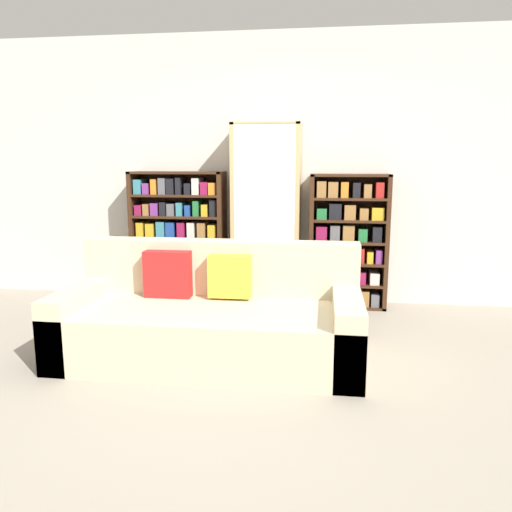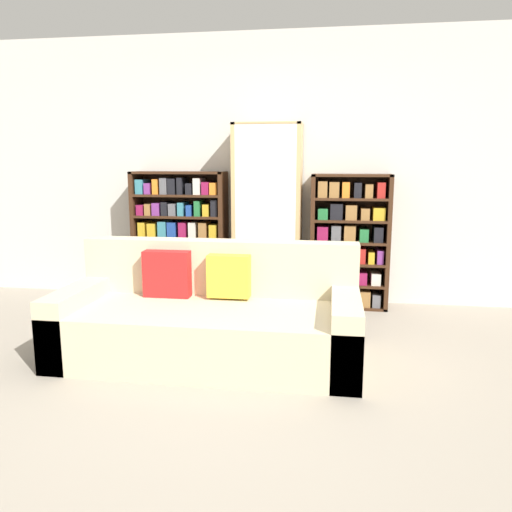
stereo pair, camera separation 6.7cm
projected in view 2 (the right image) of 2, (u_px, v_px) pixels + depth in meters
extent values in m
plane|color=gray|center=(213.00, 393.00, 3.12)|extent=(16.00, 16.00, 0.00)
cube|color=beige|center=(263.00, 170.00, 5.12)|extent=(6.83, 0.06, 2.70)
cube|color=beige|center=(209.00, 333.00, 3.65)|extent=(2.17, 0.97, 0.40)
cube|color=beige|center=(220.00, 267.00, 3.95)|extent=(2.17, 0.20, 0.43)
cube|color=beige|center=(82.00, 319.00, 3.79)|extent=(0.20, 0.97, 0.52)
cube|color=beige|center=(345.00, 331.00, 3.50)|extent=(0.20, 0.97, 0.52)
cube|color=red|center=(167.00, 274.00, 3.86)|extent=(0.36, 0.12, 0.36)
cube|color=gold|center=(229.00, 276.00, 3.79)|extent=(0.32, 0.12, 0.32)
cube|color=#3D2314|center=(138.00, 236.00, 5.24)|extent=(0.04, 0.32, 1.34)
cube|color=#3D2314|center=(224.00, 238.00, 5.10)|extent=(0.04, 0.32, 1.34)
cube|color=#3D2314|center=(179.00, 173.00, 5.05)|extent=(0.96, 0.32, 0.02)
cube|color=#3D2314|center=(182.00, 298.00, 5.29)|extent=(0.96, 0.32, 0.02)
cube|color=#3D2314|center=(185.00, 235.00, 5.32)|extent=(0.96, 0.01, 1.34)
cube|color=#3D2314|center=(182.00, 277.00, 5.25)|extent=(0.88, 0.32, 0.02)
cube|color=#3D2314|center=(181.00, 257.00, 5.21)|extent=(0.88, 0.32, 0.02)
cube|color=#3D2314|center=(180.00, 237.00, 5.17)|extent=(0.88, 0.32, 0.02)
cube|color=#3D2314|center=(180.00, 216.00, 5.13)|extent=(0.88, 0.32, 0.02)
cube|color=#3D2314|center=(179.00, 195.00, 5.09)|extent=(0.88, 0.32, 0.02)
cube|color=#8E1947|center=(147.00, 290.00, 5.32)|extent=(0.07, 0.24, 0.12)
cube|color=#AD231E|center=(155.00, 289.00, 5.31)|extent=(0.06, 0.24, 0.16)
cube|color=#1E4293|center=(162.00, 291.00, 5.30)|extent=(0.06, 0.24, 0.12)
cube|color=olive|center=(170.00, 289.00, 5.28)|extent=(0.07, 0.24, 0.16)
cube|color=#237038|center=(178.00, 289.00, 5.27)|extent=(0.07, 0.24, 0.17)
cube|color=#5B5B60|center=(186.00, 292.00, 5.26)|extent=(0.06, 0.24, 0.12)
cube|color=#5B5B60|center=(194.00, 291.00, 5.25)|extent=(0.07, 0.24, 0.14)
cube|color=orange|center=(201.00, 292.00, 5.23)|extent=(0.07, 0.24, 0.13)
cube|color=gold|center=(210.00, 292.00, 5.22)|extent=(0.07, 0.24, 0.13)
cube|color=teal|center=(217.00, 293.00, 5.21)|extent=(0.06, 0.24, 0.13)
cube|color=#5B5B60|center=(150.00, 268.00, 5.27)|extent=(0.15, 0.24, 0.15)
cube|color=beige|center=(165.00, 269.00, 5.25)|extent=(0.14, 0.24, 0.14)
cube|color=#AD231E|center=(181.00, 269.00, 5.22)|extent=(0.15, 0.24, 0.15)
cube|color=#8E1947|center=(197.00, 271.00, 5.20)|extent=(0.13, 0.24, 0.12)
cube|color=teal|center=(213.00, 271.00, 5.17)|extent=(0.12, 0.24, 0.13)
cube|color=#1E4293|center=(146.00, 248.00, 5.24)|extent=(0.08, 0.24, 0.16)
cube|color=#8E1947|center=(154.00, 249.00, 5.23)|extent=(0.08, 0.24, 0.14)
cube|color=olive|center=(163.00, 248.00, 5.21)|extent=(0.08, 0.24, 0.16)
cube|color=teal|center=(172.00, 249.00, 5.20)|extent=(0.08, 0.24, 0.15)
cube|color=#1E4293|center=(180.00, 251.00, 5.19)|extent=(0.06, 0.24, 0.11)
cube|color=orange|center=(189.00, 249.00, 5.17)|extent=(0.07, 0.24, 0.16)
cube|color=gold|center=(198.00, 250.00, 5.16)|extent=(0.07, 0.24, 0.13)
cube|color=black|center=(207.00, 252.00, 5.15)|extent=(0.06, 0.24, 0.11)
cube|color=#7A3384|center=(216.00, 250.00, 5.13)|extent=(0.07, 0.24, 0.15)
cube|color=gold|center=(145.00, 228.00, 5.20)|extent=(0.07, 0.24, 0.14)
cube|color=gold|center=(155.00, 229.00, 5.19)|extent=(0.08, 0.24, 0.13)
cube|color=teal|center=(165.00, 228.00, 5.17)|extent=(0.09, 0.24, 0.15)
cube|color=#1E4293|center=(175.00, 228.00, 5.15)|extent=(0.09, 0.24, 0.15)
cube|color=#8E1947|center=(185.00, 229.00, 5.14)|extent=(0.08, 0.24, 0.15)
cube|color=beige|center=(195.00, 229.00, 5.12)|extent=(0.07, 0.24, 0.15)
cube|color=olive|center=(205.00, 229.00, 5.10)|extent=(0.08, 0.24, 0.15)
cube|color=gold|center=(215.00, 230.00, 5.09)|extent=(0.08, 0.24, 0.13)
cube|color=#8E1947|center=(143.00, 209.00, 5.17)|extent=(0.07, 0.24, 0.11)
cube|color=olive|center=(151.00, 209.00, 5.15)|extent=(0.06, 0.24, 0.12)
cube|color=#7A3384|center=(159.00, 209.00, 5.14)|extent=(0.08, 0.24, 0.13)
cube|color=black|center=(167.00, 208.00, 5.12)|extent=(0.06, 0.24, 0.14)
cube|color=#5B5B60|center=(175.00, 209.00, 5.11)|extent=(0.07, 0.24, 0.12)
cube|color=teal|center=(183.00, 209.00, 5.10)|extent=(0.06, 0.24, 0.13)
cube|color=#1E4293|center=(191.00, 210.00, 5.09)|extent=(0.05, 0.24, 0.11)
cube|color=#237038|center=(200.00, 208.00, 5.07)|extent=(0.06, 0.24, 0.15)
cube|color=gold|center=(208.00, 210.00, 5.06)|extent=(0.06, 0.24, 0.12)
cube|color=black|center=(216.00, 207.00, 5.05)|extent=(0.07, 0.24, 0.17)
cube|color=teal|center=(143.00, 186.00, 5.12)|extent=(0.08, 0.24, 0.15)
cube|color=#7A3384|center=(151.00, 188.00, 5.11)|extent=(0.06, 0.24, 0.11)
cube|color=orange|center=(159.00, 186.00, 5.10)|extent=(0.06, 0.24, 0.15)
cube|color=#5B5B60|center=(167.00, 186.00, 5.08)|extent=(0.07, 0.24, 0.16)
cube|color=black|center=(174.00, 186.00, 5.07)|extent=(0.08, 0.24, 0.16)
cube|color=black|center=(182.00, 186.00, 5.06)|extent=(0.05, 0.24, 0.17)
cube|color=black|center=(191.00, 189.00, 5.05)|extent=(0.06, 0.24, 0.11)
cube|color=beige|center=(199.00, 186.00, 5.03)|extent=(0.07, 0.24, 0.16)
cube|color=#8E1947|center=(208.00, 188.00, 5.02)|extent=(0.07, 0.24, 0.12)
cube|color=orange|center=(216.00, 188.00, 5.01)|extent=(0.07, 0.24, 0.12)
cube|color=tan|center=(237.00, 216.00, 5.02)|extent=(0.04, 0.36, 1.80)
cube|color=tan|center=(299.00, 217.00, 4.93)|extent=(0.04, 0.36, 1.80)
cube|color=tan|center=(268.00, 124.00, 4.81)|extent=(0.67, 0.36, 0.02)
cube|color=tan|center=(267.00, 302.00, 5.14)|extent=(0.67, 0.36, 0.02)
cube|color=tan|center=(270.00, 214.00, 5.14)|extent=(0.67, 0.01, 1.80)
cube|color=silver|center=(265.00, 218.00, 4.80)|extent=(0.59, 0.01, 1.78)
cube|color=tan|center=(267.00, 273.00, 5.08)|extent=(0.59, 0.32, 0.02)
cube|color=tan|center=(267.00, 245.00, 5.03)|extent=(0.59, 0.32, 0.02)
cube|color=tan|center=(267.00, 216.00, 4.97)|extent=(0.59, 0.32, 0.02)
cube|color=tan|center=(268.00, 187.00, 4.92)|extent=(0.59, 0.32, 0.02)
cube|color=tan|center=(268.00, 156.00, 4.87)|extent=(0.59, 0.32, 0.02)
cylinder|color=silver|center=(245.00, 297.00, 5.15)|extent=(0.01, 0.01, 0.08)
cone|color=silver|center=(245.00, 289.00, 5.13)|extent=(0.06, 0.06, 0.09)
cylinder|color=silver|center=(254.00, 297.00, 5.15)|extent=(0.01, 0.01, 0.08)
cone|color=silver|center=(254.00, 289.00, 5.13)|extent=(0.06, 0.06, 0.09)
cylinder|color=silver|center=(263.00, 297.00, 5.14)|extent=(0.01, 0.01, 0.08)
cone|color=silver|center=(263.00, 289.00, 5.13)|extent=(0.06, 0.06, 0.09)
cylinder|color=silver|center=(271.00, 297.00, 5.12)|extent=(0.01, 0.01, 0.08)
cone|color=silver|center=(272.00, 289.00, 5.10)|extent=(0.06, 0.06, 0.09)
cylinder|color=silver|center=(280.00, 298.00, 5.10)|extent=(0.01, 0.01, 0.08)
cone|color=silver|center=(280.00, 290.00, 5.09)|extent=(0.06, 0.06, 0.09)
cylinder|color=silver|center=(289.00, 298.00, 5.08)|extent=(0.01, 0.01, 0.08)
cone|color=silver|center=(289.00, 290.00, 5.07)|extent=(0.06, 0.06, 0.09)
cylinder|color=silver|center=(246.00, 267.00, 5.12)|extent=(0.01, 0.01, 0.08)
cone|color=silver|center=(246.00, 259.00, 5.10)|extent=(0.08, 0.08, 0.10)
cylinder|color=silver|center=(257.00, 268.00, 5.08)|extent=(0.01, 0.01, 0.08)
cone|color=silver|center=(257.00, 259.00, 5.07)|extent=(0.08, 0.08, 0.10)
cylinder|color=silver|center=(267.00, 268.00, 5.09)|extent=(0.01, 0.01, 0.08)
cone|color=silver|center=(267.00, 259.00, 5.07)|extent=(0.08, 0.08, 0.10)
cylinder|color=silver|center=(278.00, 268.00, 5.06)|extent=(0.01, 0.01, 0.08)
cone|color=silver|center=(278.00, 260.00, 5.04)|extent=(0.08, 0.08, 0.10)
cylinder|color=silver|center=(289.00, 269.00, 5.04)|extent=(0.01, 0.01, 0.08)
cone|color=silver|center=(289.00, 260.00, 5.02)|extent=(0.08, 0.08, 0.10)
cylinder|color=silver|center=(245.00, 239.00, 5.06)|extent=(0.01, 0.01, 0.09)
cone|color=silver|center=(245.00, 229.00, 5.05)|extent=(0.06, 0.06, 0.10)
cylinder|color=silver|center=(254.00, 239.00, 5.05)|extent=(0.01, 0.01, 0.09)
cone|color=silver|center=(254.00, 230.00, 5.03)|extent=(0.06, 0.06, 0.10)
cylinder|color=silver|center=(263.00, 240.00, 5.02)|extent=(0.01, 0.01, 0.09)
cone|color=silver|center=(263.00, 230.00, 5.00)|extent=(0.06, 0.06, 0.10)
cylinder|color=silver|center=(272.00, 240.00, 5.01)|extent=(0.01, 0.01, 0.09)
cone|color=silver|center=(272.00, 230.00, 4.99)|extent=(0.06, 0.06, 0.10)
cylinder|color=silver|center=(281.00, 240.00, 5.00)|extent=(0.01, 0.01, 0.09)
cone|color=silver|center=(281.00, 230.00, 4.98)|extent=(0.06, 0.06, 0.10)
cylinder|color=silver|center=(290.00, 240.00, 4.98)|extent=(0.01, 0.01, 0.09)
cone|color=silver|center=(290.00, 231.00, 4.96)|extent=(0.06, 0.06, 0.10)
cylinder|color=silver|center=(245.00, 210.00, 4.98)|extent=(0.01, 0.01, 0.08)
cone|color=silver|center=(245.00, 201.00, 4.96)|extent=(0.06, 0.06, 0.10)
cylinder|color=silver|center=(254.00, 210.00, 4.98)|extent=(0.01, 0.01, 0.08)
cone|color=silver|center=(254.00, 201.00, 4.96)|extent=(0.06, 0.06, 0.10)
cylinder|color=silver|center=(263.00, 210.00, 4.99)|extent=(0.01, 0.01, 0.08)
cone|color=silver|center=(263.00, 201.00, 4.97)|extent=(0.06, 0.06, 0.10)
cylinder|color=silver|center=(272.00, 211.00, 4.95)|extent=(0.01, 0.01, 0.08)
cone|color=silver|center=(272.00, 201.00, 4.93)|extent=(0.06, 0.06, 0.10)
cylinder|color=silver|center=(281.00, 211.00, 4.95)|extent=(0.01, 0.01, 0.08)
cone|color=silver|center=(281.00, 201.00, 4.93)|extent=(0.06, 0.06, 0.10)
cylinder|color=silver|center=(290.00, 211.00, 4.94)|extent=(0.01, 0.01, 0.08)
cone|color=silver|center=(291.00, 201.00, 4.92)|extent=(0.06, 0.06, 0.10)
cylinder|color=silver|center=(250.00, 181.00, 4.95)|extent=(0.01, 0.01, 0.08)
cone|color=silver|center=(250.00, 172.00, 4.94)|extent=(0.09, 0.09, 0.10)
cylinder|color=silver|center=(268.00, 181.00, 4.92)|extent=(0.01, 0.01, 0.08)
cone|color=silver|center=(268.00, 172.00, 4.91)|extent=(0.09, 0.09, 0.10)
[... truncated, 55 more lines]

